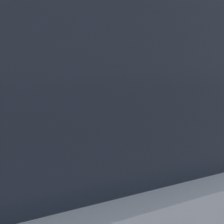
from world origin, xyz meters
The scene contains 2 objects.
sidewalk centered at (0.00, 2.20, 0.06)m, with size 24.00×2.80×0.11m.
parking_meter centered at (-0.44, 1.06, 1.19)m, with size 0.23×0.15×1.43m.
Camera 1 is at (-2.08, -1.85, 1.52)m, focal length 50.00 mm.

